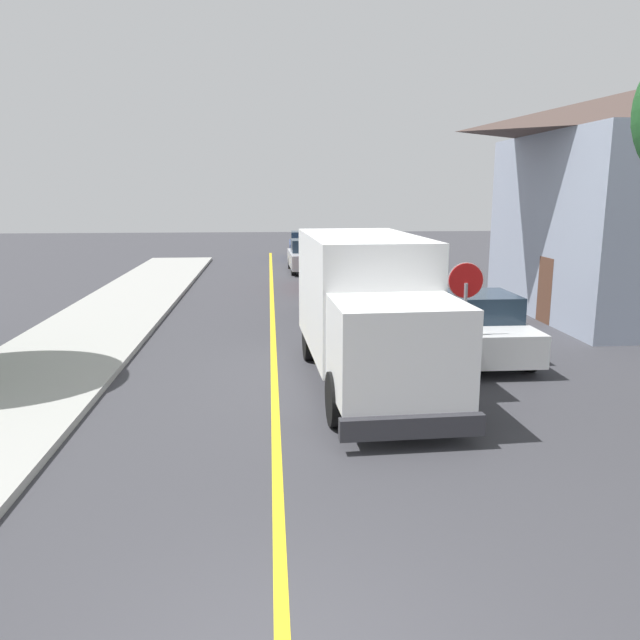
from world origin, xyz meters
The scene contains 8 objects.
centre_line_yellow centered at (0.00, 10.00, 0.00)m, with size 0.16×56.00×0.01m, color gold.
box_truck centered at (2.04, 8.56, 1.77)m, with size 2.70×7.27×3.20m.
parked_car_near centered at (2.50, 15.89, 0.79)m, with size 1.88×4.43×1.67m.
parked_car_mid centered at (2.32, 22.24, 0.79)m, with size 1.96×4.46×1.67m.
parked_car_far centered at (1.88, 27.88, 0.79)m, with size 1.90×4.44×1.67m.
parked_car_furthest centered at (2.10, 34.41, 0.79)m, with size 1.92×4.45×1.67m.
parked_van_across centered at (5.20, 10.38, 0.79)m, with size 1.81×4.40×1.67m.
stop_sign centered at (4.21, 8.51, 1.86)m, with size 0.80×0.10×2.65m.
Camera 1 is at (-0.06, -4.64, 4.18)m, focal length 34.92 mm.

